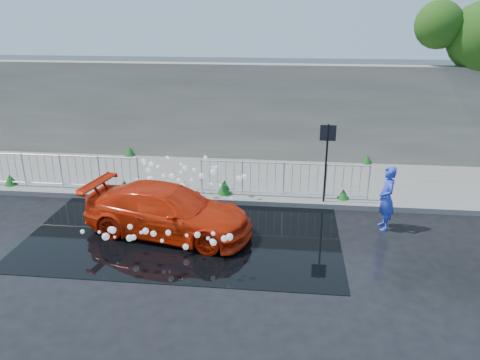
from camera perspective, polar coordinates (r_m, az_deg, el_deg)
The scene contains 12 objects.
ground at distance 11.77m, azimuth -10.06°, elevation -8.31°, with size 90.00×90.00×0.00m, color black.
pavement at distance 16.16m, azimuth -5.29°, elevation 0.39°, with size 30.00×4.00×0.15m, color #61615C.
curb at distance 14.34m, azimuth -6.85°, elevation -2.32°, with size 30.00×0.25×0.16m, color #61615C.
retaining_wall at distance 17.73m, azimuth -4.09°, elevation 8.39°, with size 30.00×0.60×3.50m, color #696558.
puddle at distance 12.50m, azimuth -6.60°, elevation -6.28°, with size 8.00×5.00×0.01m, color black.
sign_post at distance 13.57m, azimuth 10.54°, elevation 3.52°, with size 0.45×0.06×2.50m.
railing_left at distance 15.78m, azimuth -20.97°, elevation 1.11°, with size 5.05×0.05×1.10m.
railing_right at distance 14.08m, azimuth 5.35°, elevation 0.16°, with size 5.05×0.05×1.10m.
weeds at distance 15.60m, azimuth -6.48°, elevation 0.60°, with size 12.17×3.93×0.46m.
water_spray at distance 12.93m, azimuth -7.95°, elevation -1.75°, with size 3.51×5.68×1.08m.
red_car at distance 12.22m, azimuth -8.74°, elevation -3.75°, with size 1.79×4.40×1.28m, color red.
person at distance 12.85m, azimuth 17.42°, elevation -2.12°, with size 0.64×0.42×1.74m, color blue.
Camera 1 is at (3.13, -9.86, 5.61)m, focal length 35.00 mm.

